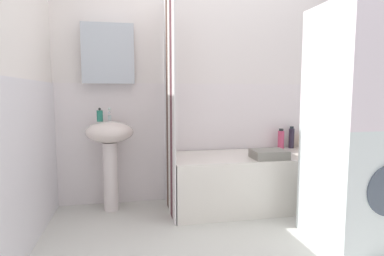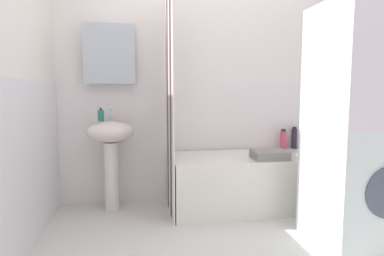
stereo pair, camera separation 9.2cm
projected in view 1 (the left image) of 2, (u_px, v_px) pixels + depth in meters
ground_plane at (255, 254)px, 2.26m from camera, size 4.80×5.60×0.04m
wall_back_tiled at (204, 90)px, 3.36m from camera, size 3.60×0.18×2.40m
wall_left_tiled at (19, 91)px, 2.16m from camera, size 0.07×1.81×2.40m
sink at (110, 146)px, 2.99m from camera, size 0.44×0.34×0.84m
faucet at (109, 114)px, 3.04m from camera, size 0.03×0.12×0.12m
soap_dispenser at (100, 116)px, 2.95m from camera, size 0.06×0.06×0.13m
bathtub at (252, 180)px, 3.15m from camera, size 1.58×0.69×0.51m
shower_curtain at (169, 105)px, 2.91m from camera, size 0.01×0.69×2.00m
body_wash_bottle at (301, 140)px, 3.53m from camera, size 0.06×0.06×0.18m
lotion_bottle at (291, 138)px, 3.50m from camera, size 0.06×0.06×0.24m
conditioner_bottle at (281, 139)px, 3.45m from camera, size 0.07×0.07×0.22m
towel_folded at (269, 154)px, 2.95m from camera, size 0.32×0.26×0.08m
washer_dryer_stack at (361, 126)px, 2.34m from camera, size 0.63×0.61×1.73m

